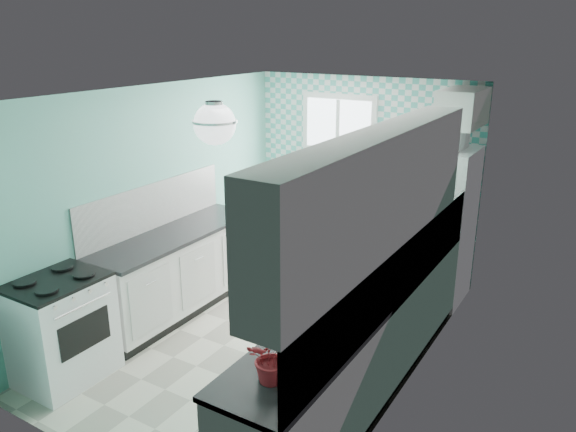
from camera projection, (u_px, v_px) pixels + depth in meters
The scene contains 26 objects.
floor at pixel (272, 335), 5.89m from camera, with size 3.00×4.40×0.02m, color silver.
ceiling at pixel (269, 91), 5.09m from camera, with size 3.00×4.40×0.02m, color white.
wall_back at pixel (363, 175), 7.28m from camera, with size 3.00×0.02×2.50m, color #6ABDAB.
wall_front at pixel (88, 315), 3.70m from camera, with size 3.00×0.02×2.50m, color #6ABDAB.
wall_left at pixel (157, 199), 6.24m from camera, with size 0.02×4.40×2.50m, color #6ABDAB.
wall_right at pixel (420, 252), 4.74m from camera, with size 0.02×4.40×2.50m, color #6ABDAB.
accent_wall at pixel (363, 175), 7.26m from camera, with size 3.00×0.01×2.50m, color #53C0B3.
window at pixel (338, 150), 7.32m from camera, with size 1.04×0.05×1.44m.
backsplash_right at pixel (400, 274), 4.45m from camera, with size 0.02×3.60×0.51m, color white.
backsplash_left at pixel (154, 206), 6.18m from camera, with size 0.02×2.15×0.51m, color white.
upper_cabinets_right at pixel (377, 192), 4.14m from camera, with size 0.33×3.20×0.90m, color silver.
upper_cabinet_fridge at pixel (464, 107), 6.01m from camera, with size 0.40×0.74×0.40m, color silver.
ceiling_light at pixel (215, 123), 4.50m from camera, with size 0.34×0.34×0.35m.
base_cabinets_right at pixel (363, 346), 4.82m from camera, with size 0.60×3.60×0.90m, color white.
countertop_right at pixel (363, 297), 4.68m from camera, with size 0.63×3.60×0.04m, color black.
base_cabinets_left at pixel (178, 273), 6.27m from camera, with size 0.60×2.15×0.90m, color white.
countertop_left at pixel (176, 234), 6.12m from camera, with size 0.63×2.15×0.04m, color black.
fridge at pixel (435, 224), 6.49m from camera, with size 0.78×0.78×1.80m.
stove at pixel (62, 328), 5.02m from camera, with size 0.64×0.80×0.96m.
sink at pixel (401, 263), 5.34m from camera, with size 0.49×0.41×0.53m.
rug at pixel (332, 298), 6.66m from camera, with size 0.64×0.92×0.01m, color maroon.
dish_towel at pixel (378, 288), 5.85m from camera, with size 0.01×0.21×0.32m, color #60BBA1.
fruit_bowl at pixel (281, 369), 3.59m from camera, with size 0.28×0.28×0.07m, color white.
potted_plant at pixel (273, 358), 3.47m from camera, with size 0.31×0.26×0.34m, color #AA102D.
soap_bottle at pixel (417, 244), 5.55m from camera, with size 0.07×0.07×0.16m, color #899FAB.
microwave at pixel (443, 135), 6.16m from camera, with size 0.52×0.35×0.29m, color white.
Camera 1 is at (2.85, -4.34, 3.04)m, focal length 35.00 mm.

